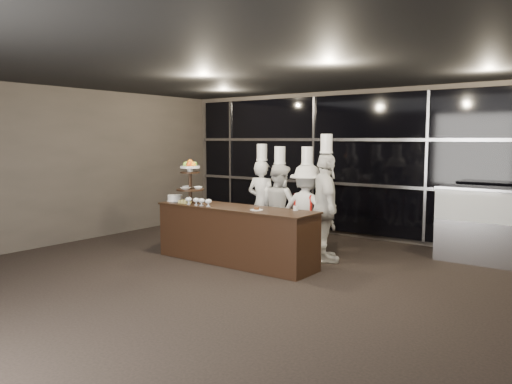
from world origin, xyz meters
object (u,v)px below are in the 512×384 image
Objects in this scene: layer_cake at (175,198)px; chef_c at (307,210)px; chef_d at (326,207)px; display_stand at (190,178)px; chef_a at (262,202)px; display_case at (483,221)px; chef_b at (280,208)px; buffet_counter at (235,234)px.

layer_cake is 2.33m from chef_c.
chef_d is (0.41, -0.08, 0.11)m from chef_c.
layer_cake is 0.14× the size of chef_d.
display_stand is 0.49m from layer_cake.
chef_d reaches higher than layer_cake.
display_stand is 0.39× the size of chef_a.
display_case is at bearing 29.02° from chef_c.
display_case is at bearing 28.63° from layer_cake.
chef_b is 1.00× the size of chef_c.
chef_a reaches higher than chef_b.
display_case is (4.55, 2.48, -0.29)m from layer_cake.
display_stand is 0.53× the size of display_case.
display_case is at bearing 29.97° from display_stand.
chef_d is at bearing -10.08° from chef_a.
chef_a is 1.02× the size of chef_b.
chef_c reaches higher than layer_cake.
buffet_counter is 4.04m from display_case.
display_stand is 0.39× the size of chef_c.
chef_b and chef_c have the same top height.
buffet_counter is 1.55m from chef_d.
chef_d reaches higher than chef_a.
layer_cake is at bearing -157.65° from chef_d.
chef_b is (-3.03, -1.43, 0.12)m from display_case.
chef_d reaches higher than chef_b.
layer_cake is 0.16× the size of chef_b.
buffet_counter is at bearing -124.47° from chef_c.
chef_d reaches higher than buffet_counter.
chef_c is (2.05, 1.10, -0.17)m from layer_cake.
display_stand is 4.92m from display_case.
display_stand is (-1.00, -0.00, 0.87)m from buffet_counter.
chef_c is at bearing 55.53° from buffet_counter.
chef_d is at bearing -2.40° from chef_b.
chef_a is at bearing 157.78° from chef_b.
display_stand is at bearing -179.99° from buffet_counter.
chef_b reaches higher than display_case.
chef_a is at bearing 62.28° from display_stand.
layer_cake is at bearing -145.42° from chef_b.
chef_d reaches higher than display_case.
layer_cake is (-0.33, -0.05, -0.37)m from display_stand.
buffet_counter is 1.33m from display_stand.
display_stand is 0.39× the size of chef_b.
layer_cake is 2.66m from chef_d.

